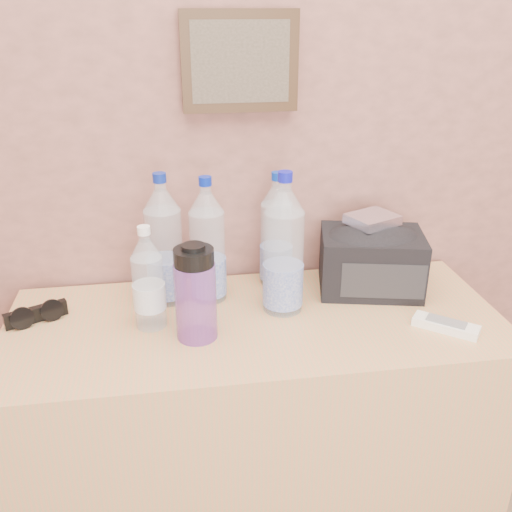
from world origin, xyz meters
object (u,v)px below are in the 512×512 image
(pet_large_d, at_px, (284,251))
(toiletry_bag, at_px, (371,258))
(dresser, at_px, (256,440))
(foil_packet, at_px, (372,219))
(pet_large_a, at_px, (164,246))
(ac_remote, at_px, (446,326))
(nalgene_bottle, at_px, (195,293))
(pet_large_c, at_px, (276,235))
(pet_large_b, at_px, (208,247))
(pet_small, at_px, (148,283))
(sunglasses, at_px, (36,314))

(pet_large_d, bearing_deg, toiletry_bag, 16.26)
(dresser, distance_m, foil_packet, 0.71)
(foil_packet, bearing_deg, pet_large_a, 179.82)
(pet_large_a, height_order, ac_remote, pet_large_a)
(pet_large_a, xyz_separation_m, nalgene_bottle, (0.07, -0.20, -0.04))
(pet_large_a, height_order, pet_large_c, pet_large_a)
(pet_large_b, relative_size, foil_packet, 2.74)
(pet_small, xyz_separation_m, toiletry_bag, (0.61, 0.11, -0.02))
(pet_large_b, relative_size, sunglasses, 2.21)
(pet_large_d, bearing_deg, pet_small, -174.78)
(foil_packet, bearing_deg, toiletry_bag, -94.11)
(nalgene_bottle, height_order, ac_remote, nalgene_bottle)
(pet_large_a, relative_size, foil_packet, 2.84)
(dresser, distance_m, pet_large_c, 0.59)
(pet_small, bearing_deg, pet_large_d, 5.22)
(pet_large_a, xyz_separation_m, pet_large_b, (0.11, -0.01, -0.01))
(pet_small, bearing_deg, sunglasses, 167.64)
(pet_large_d, xyz_separation_m, nalgene_bottle, (-0.23, -0.10, -0.05))
(pet_large_c, bearing_deg, ac_remote, -41.60)
(ac_remote, bearing_deg, pet_large_b, -165.38)
(sunglasses, height_order, foil_packet, foil_packet)
(dresser, height_order, ac_remote, ac_remote)
(pet_large_a, distance_m, nalgene_bottle, 0.22)
(toiletry_bag, bearing_deg, nalgene_bottle, -147.47)
(pet_large_b, bearing_deg, nalgene_bottle, -102.98)
(foil_packet, bearing_deg, dresser, -157.53)
(dresser, bearing_deg, pet_small, 177.13)
(foil_packet, bearing_deg, pet_large_d, -159.74)
(pet_small, xyz_separation_m, ac_remote, (0.72, -0.14, -0.11))
(pet_large_d, bearing_deg, dresser, -150.56)
(pet_small, height_order, foil_packet, pet_small)
(sunglasses, bearing_deg, toiletry_bag, -21.91)
(pet_small, xyz_separation_m, sunglasses, (-0.29, 0.06, -0.10))
(pet_large_c, distance_m, ac_remote, 0.51)
(dresser, height_order, pet_large_d, pet_large_d)
(ac_remote, distance_m, toiletry_bag, 0.28)
(toiletry_bag, relative_size, foil_packet, 2.21)
(pet_large_a, bearing_deg, pet_large_c, 10.82)
(pet_large_c, relative_size, ac_remote, 2.07)
(dresser, xyz_separation_m, foil_packet, (0.35, 0.14, 0.60))
(pet_large_a, distance_m, ac_remote, 0.74)
(pet_small, relative_size, ac_remote, 1.68)
(pet_large_c, bearing_deg, sunglasses, -168.78)
(pet_large_b, xyz_separation_m, ac_remote, (0.57, -0.26, -0.14))
(ac_remote, bearing_deg, sunglasses, -151.87)
(ac_remote, xyz_separation_m, toiletry_bag, (-0.11, 0.24, 0.08))
(dresser, bearing_deg, ac_remote, -14.93)
(pet_large_a, bearing_deg, dresser, -33.23)
(ac_remote, bearing_deg, pet_large_a, -162.20)
(sunglasses, xyz_separation_m, ac_remote, (1.01, -0.20, -0.01))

